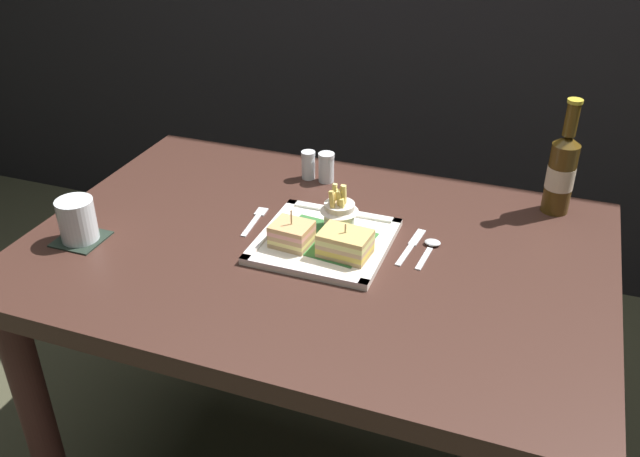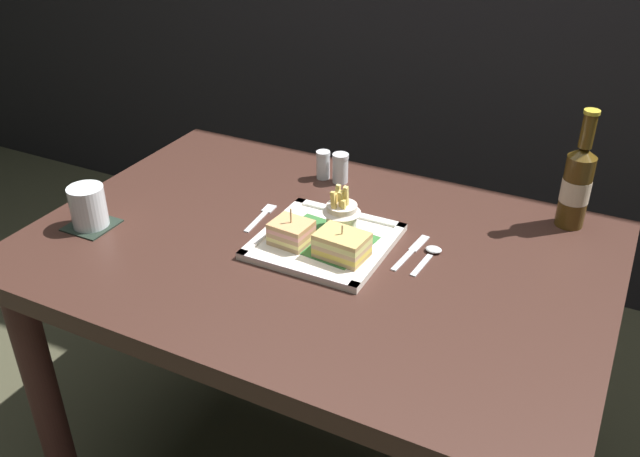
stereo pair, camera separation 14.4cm
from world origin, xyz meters
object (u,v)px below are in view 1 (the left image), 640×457
Objects in this scene: sandwich_half_left at (292,234)px; beer_bottle at (562,171)px; square_plate at (324,241)px; water_glass at (78,222)px; dining_table at (316,287)px; fries_cup at (339,211)px; fork at (255,220)px; pepper_shaker at (326,169)px; knife at (412,245)px; spoon at (430,246)px; salt_shaker at (308,167)px; sandwich_half_right at (345,244)px.

beer_bottle is at bearing 35.46° from sandwich_half_left.
square_plate is 0.53m from water_glass.
fries_cup is at bearing 62.64° from dining_table.
square_plate is at bearing -12.95° from fork.
sandwich_half_left is 0.93× the size of water_glass.
dining_table is 0.18m from fries_cup.
fork is at bearing -109.01° from pepper_shaker.
knife is at bearing 18.26° from water_glass.
dining_table is 0.62m from beer_bottle.
beer_bottle is at bearing 27.28° from water_glass.
pepper_shaker reaches higher than dining_table.
spoon is (-0.24, -0.26, -0.10)m from beer_bottle.
square_plate is 2.27× the size of spoon.
spoon is (0.20, 0.01, -0.05)m from fries_cup.
square_plate is 3.17× the size of sandwich_half_left.
sandwich_half_left is at bearing -83.05° from pepper_shaker.
beer_bottle is (0.47, 0.34, 0.21)m from dining_table.
fries_cup is 1.50× the size of pepper_shaker.
pepper_shaker reaches higher than salt_shaker.
sandwich_half_right is 0.19m from spoon.
square_plate is 0.32m from salt_shaker.
knife is 1.31× the size of spoon.
fries_cup reaches higher than fork.
fork is at bearing 146.65° from sandwich_half_left.
fork is 1.11× the size of spoon.
beer_bottle is 2.91× the size of water_glass.
sandwich_half_right is at bearing -57.64° from salt_shaker.
spoon is at bearing -131.68° from beer_bottle.
fries_cup is 0.56m from water_glass.
dining_table is 10.82× the size of fries_cup.
sandwich_half_left reaches higher than salt_shaker.
sandwich_half_left is at bearing -146.33° from dining_table.
sandwich_half_left is at bearing -146.33° from square_plate.
sandwich_half_left is 0.72× the size of spoon.
water_glass is 0.59× the size of knife.
beer_bottle is at bearing 4.02° from pepper_shaker.
spoon is at bearing 5.61° from knife.
water_glass is (-0.52, -0.22, -0.01)m from fries_cup.
sandwich_half_left is at bearing -157.80° from knife.
spoon reaches higher than fork.
sandwich_half_left is at bearing 180.00° from sandwich_half_right.
beer_bottle reaches higher than fork.
spoon is 1.66× the size of salt_shaker.
square_plate is at bearing 146.33° from sandwich_half_right.
beer_bottle is at bearing 35.69° from square_plate.
salt_shaker is (-0.09, 0.33, -0.00)m from sandwich_half_left.
fork is (0.32, 0.21, -0.04)m from water_glass.
salt_shaker is at bearing 124.61° from fries_cup.
sandwich_half_right is 1.48× the size of salt_shaker.
fries_cup is 0.85× the size of fork.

